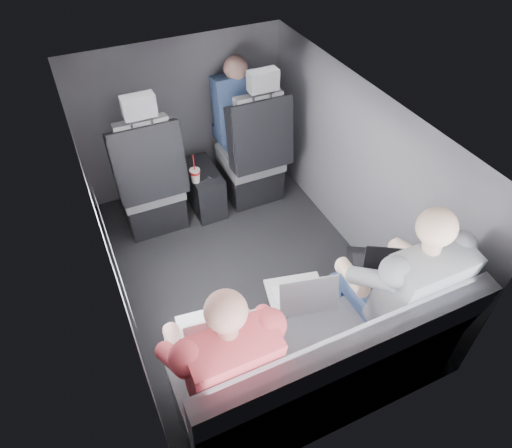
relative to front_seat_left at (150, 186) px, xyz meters
name	(u,v)px	position (x,y,z in m)	size (l,w,h in m)	color
floor	(245,274)	(0.45, -0.84, -0.40)	(2.60, 2.60, 0.00)	black
ceiling	(242,116)	(0.45, -0.84, 0.95)	(2.60, 2.60, 0.00)	#B2B2AD
panel_left	(107,248)	(-0.45, -0.84, 0.27)	(0.02, 2.60, 1.35)	#56565B
panel_right	(357,173)	(1.35, -0.84, 0.27)	(0.02, 2.60, 1.35)	#56565B
panel_front	(183,117)	(0.45, 0.46, 0.27)	(1.80, 0.02, 1.35)	#56565B
panel_back	(354,369)	(0.45, -2.14, 0.27)	(1.80, 0.02, 1.35)	#56565B
side_window	(113,254)	(-0.43, -1.14, 0.50)	(0.02, 0.75, 0.42)	white
seatbelt	(262,128)	(0.90, -0.17, 0.40)	(0.05, 0.01, 0.65)	black
front_seat_left	(150,186)	(0.00, 0.00, 0.00)	(0.52, 0.58, 1.26)	black
front_seat_right	(253,159)	(0.90, 0.00, 0.00)	(0.52, 0.58, 1.26)	black
center_console	(204,189)	(0.45, 0.04, -0.20)	(0.24, 0.48, 0.41)	black
rear_bench	(321,368)	(0.45, -1.90, -0.09)	(1.60, 0.57, 0.92)	#5C5C61
soda_cup	(195,175)	(0.35, -0.09, 0.06)	(0.08, 0.08, 0.26)	white
laptop_white	(216,332)	(-0.06, -1.65, 0.24)	(0.39, 0.38, 0.27)	silver
laptop_silver	(300,293)	(0.46, -1.60, 0.23)	(0.37, 0.36, 0.23)	#B1B1B6
laptop_black	(380,263)	(1.00, -1.60, 0.23)	(0.39, 0.43, 0.23)	black
passenger_rear_left	(223,359)	(-0.09, -1.81, 0.24)	(0.51, 0.63, 1.24)	#323337
passenger_rear_right	(398,286)	(0.97, -1.81, 0.25)	(0.55, 0.66, 1.29)	navy
passenger_front_right	(237,110)	(0.87, 0.26, 0.35)	(0.39, 0.39, 0.78)	navy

